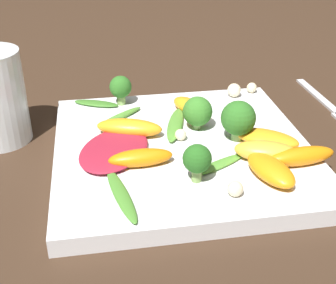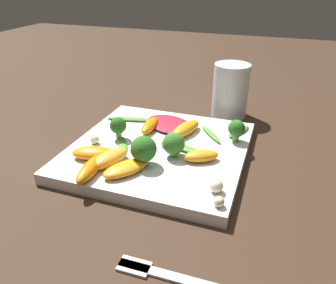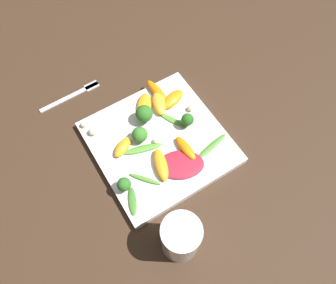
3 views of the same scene
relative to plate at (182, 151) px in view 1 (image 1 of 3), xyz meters
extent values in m
plane|color=#382619|center=(0.00, 0.00, -0.01)|extent=(2.40, 2.40, 0.00)
cube|color=white|center=(0.00, 0.00, 0.00)|extent=(0.29, 0.29, 0.02)
cube|color=silver|center=(0.23, 0.12, -0.01)|extent=(0.01, 0.16, 0.01)
ellipsoid|color=maroon|center=(-0.08, -0.01, 0.01)|extent=(0.11, 0.12, 0.01)
ellipsoid|color=#FCAD33|center=(0.08, -0.05, 0.02)|extent=(0.07, 0.05, 0.02)
ellipsoid|color=orange|center=(0.03, 0.08, 0.02)|extent=(0.05, 0.06, 0.02)
ellipsoid|color=orange|center=(0.08, -0.08, 0.02)|extent=(0.05, 0.07, 0.02)
ellipsoid|color=orange|center=(-0.05, -0.04, 0.02)|extent=(0.07, 0.03, 0.02)
ellipsoid|color=orange|center=(-0.06, 0.03, 0.02)|extent=(0.08, 0.05, 0.02)
ellipsoid|color=orange|center=(0.10, -0.02, 0.02)|extent=(0.08, 0.07, 0.02)
ellipsoid|color=orange|center=(0.12, -0.06, 0.02)|extent=(0.08, 0.03, 0.02)
cylinder|color=#84AD5B|center=(0.07, 0.00, 0.02)|extent=(0.01, 0.01, 0.02)
sphere|color=#2D6B23|center=(0.07, 0.00, 0.04)|extent=(0.04, 0.04, 0.04)
cylinder|color=#84AD5B|center=(0.03, 0.03, 0.02)|extent=(0.01, 0.01, 0.01)
sphere|color=#387A28|center=(0.03, 0.03, 0.03)|extent=(0.04, 0.04, 0.04)
cylinder|color=#84AD5B|center=(-0.06, 0.12, 0.02)|extent=(0.01, 0.01, 0.02)
sphere|color=#2D6B23|center=(-0.06, 0.12, 0.03)|extent=(0.03, 0.03, 0.03)
cylinder|color=#7A9E51|center=(0.00, -0.08, 0.02)|extent=(0.01, 0.01, 0.02)
sphere|color=#26601E|center=(0.00, -0.08, 0.04)|extent=(0.03, 0.03, 0.03)
ellipsoid|color=#518E33|center=(0.00, 0.04, 0.01)|extent=(0.04, 0.09, 0.01)
ellipsoid|color=#518E33|center=(-0.07, 0.08, 0.01)|extent=(0.06, 0.05, 0.01)
ellipsoid|color=#3D7528|center=(-0.09, 0.12, 0.01)|extent=(0.06, 0.04, 0.01)
ellipsoid|color=#518E33|center=(0.03, -0.05, 0.01)|extent=(0.07, 0.05, 0.00)
ellipsoid|color=#47842D|center=(-0.08, -0.09, 0.01)|extent=(0.03, 0.09, 0.01)
sphere|color=beige|center=(0.03, -0.11, 0.02)|extent=(0.02, 0.02, 0.02)
sphere|color=beige|center=(0.10, 0.12, 0.02)|extent=(0.02, 0.02, 0.02)
sphere|color=beige|center=(0.13, 0.13, 0.02)|extent=(0.01, 0.01, 0.01)
sphere|color=beige|center=(0.00, 0.01, 0.02)|extent=(0.01, 0.01, 0.01)
camera|label=1|loc=(-0.09, -0.46, 0.28)|focal=50.00mm
camera|label=2|loc=(0.46, 0.18, 0.28)|focal=35.00mm
camera|label=3|loc=(-0.31, 0.17, 0.67)|focal=35.00mm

